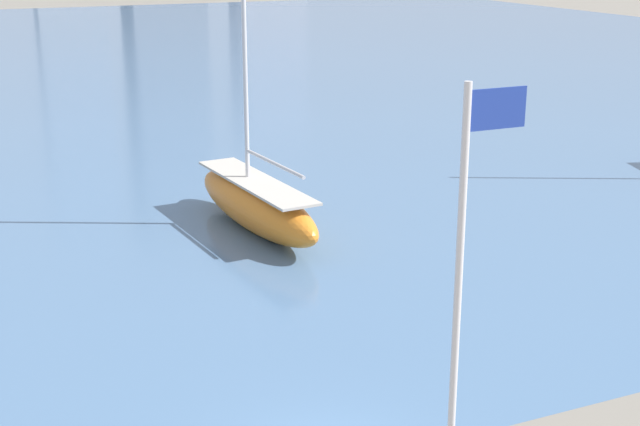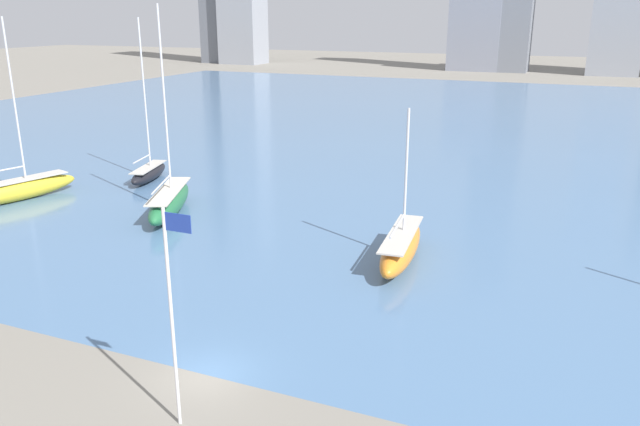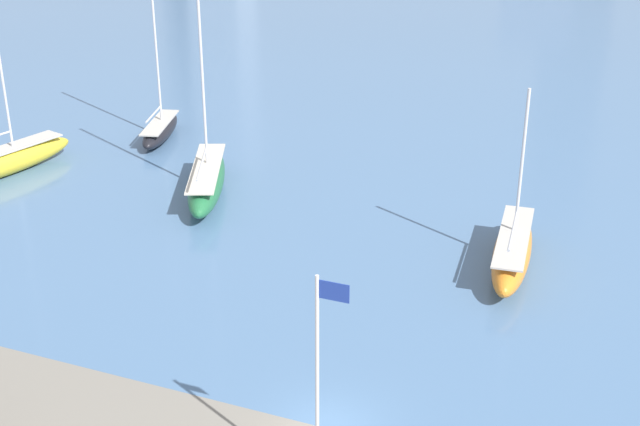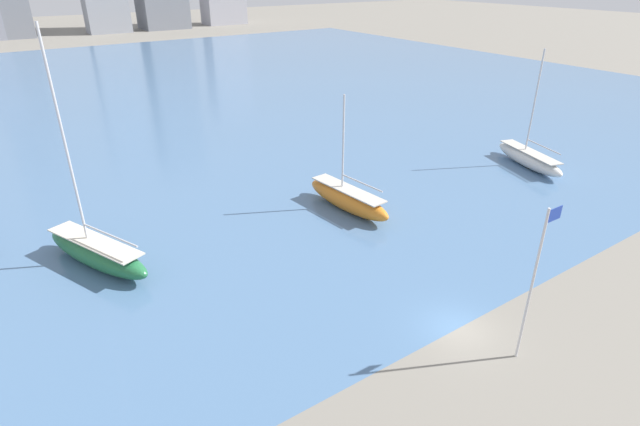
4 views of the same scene
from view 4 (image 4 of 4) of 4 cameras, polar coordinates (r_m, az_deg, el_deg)
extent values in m
plane|color=gray|center=(32.04, 15.42, -12.65)|extent=(500.00, 500.00, 0.00)
cube|color=#4C7099|center=(89.64, -20.81, 11.97)|extent=(180.00, 140.00, 0.00)
cylinder|color=silver|center=(28.50, 23.00, -7.89)|extent=(0.14, 0.14, 9.25)
cube|color=#1E3899|center=(27.06, 25.25, -0.13)|extent=(1.10, 0.03, 0.70)
ellipsoid|color=#236B3D|center=(39.66, -24.13, -4.22)|extent=(6.14, 10.80, 2.07)
cube|color=beige|center=(39.21, -24.39, -2.97)|extent=(5.04, 8.86, 0.10)
cube|color=#2D2D33|center=(39.93, -23.98, -4.92)|extent=(0.89, 1.85, 0.93)
cylinder|color=silver|center=(37.17, -27.20, 7.41)|extent=(0.18, 0.18, 14.70)
cylinder|color=silver|center=(37.08, -22.91, -2.33)|extent=(2.34, 5.41, 0.14)
ellipsoid|color=white|center=(59.18, 22.74, 5.72)|extent=(4.91, 10.35, 1.74)
cube|color=#BCB7AD|center=(58.92, 22.88, 6.46)|extent=(4.03, 8.49, 0.10)
cube|color=#2D2D33|center=(59.33, 22.66, 5.29)|extent=(0.70, 1.81, 0.78)
cylinder|color=silver|center=(58.09, 23.34, 11.67)|extent=(0.18, 0.18, 10.59)
cylinder|color=silver|center=(57.32, 24.16, 6.93)|extent=(1.64, 4.90, 0.14)
ellipsoid|color=orange|center=(44.58, 3.17, 1.58)|extent=(2.93, 10.03, 2.06)
cube|color=#BCB7AD|center=(44.18, 3.20, 2.73)|extent=(2.40, 8.23, 0.10)
cube|color=#2D2D33|center=(44.82, 3.15, 0.92)|extent=(0.32, 1.79, 0.93)
cylinder|color=silver|center=(43.21, 2.67, 8.09)|extent=(0.18, 0.18, 8.21)
cylinder|color=silver|center=(42.60, 4.79, 3.44)|extent=(0.59, 4.87, 0.14)
camera|label=1|loc=(15.47, 49.16, -15.91)|focal=50.00mm
camera|label=2|loc=(35.68, 65.54, 5.11)|focal=35.00mm
camera|label=3|loc=(33.92, 82.56, 11.36)|focal=50.00mm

